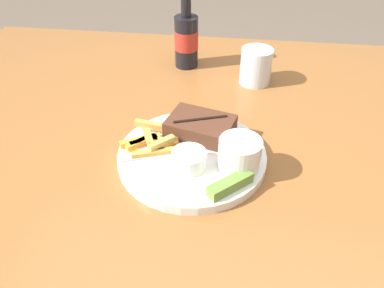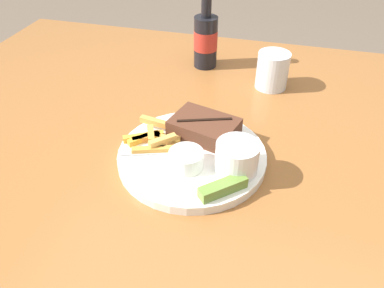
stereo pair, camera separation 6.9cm
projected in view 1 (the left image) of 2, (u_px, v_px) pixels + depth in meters
name	position (u px, v px, depth m)	size (l,w,h in m)	color
dining_table	(192.00, 186.00, 0.75)	(1.41, 1.19, 0.75)	#935B2D
dinner_plate	(192.00, 156.00, 0.71)	(0.28, 0.28, 0.02)	white
steak_portion	(200.00, 127.00, 0.74)	(0.14, 0.12, 0.04)	#512D1E
fries_pile	(154.00, 141.00, 0.71)	(0.12, 0.10, 0.02)	gold
coleslaw_cup	(240.00, 152.00, 0.65)	(0.08, 0.08, 0.06)	white
dipping_sauce_cup	(188.00, 159.00, 0.66)	(0.06, 0.06, 0.03)	silver
pickle_spear	(230.00, 184.00, 0.62)	(0.08, 0.07, 0.02)	olive
fork_utensil	(153.00, 156.00, 0.69)	(0.13, 0.05, 0.00)	#B7B7BC
beer_bottle	(186.00, 38.00, 0.97)	(0.06, 0.06, 0.21)	black
drinking_glass	(256.00, 66.00, 0.92)	(0.08, 0.08, 0.09)	silver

